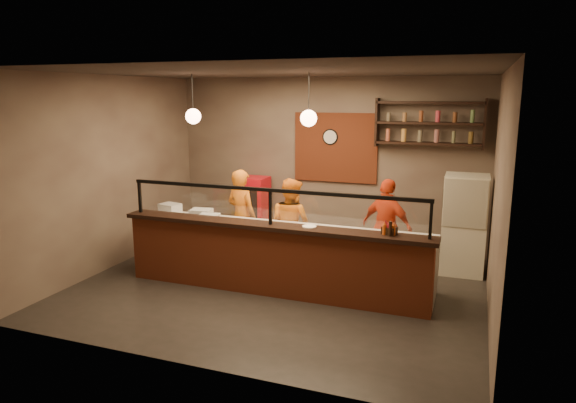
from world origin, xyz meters
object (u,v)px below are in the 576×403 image
at_px(cook_left, 242,217).
at_px(cook_mid, 291,225).
at_px(pizza_dough, 273,227).
at_px(red_cooler, 254,209).
at_px(fridge, 464,224).
at_px(condiment_caddy, 389,231).
at_px(cook_right, 387,227).
at_px(wall_clock, 330,137).
at_px(pepper_mill, 390,229).

bearing_deg(cook_left, cook_mid, -167.89).
bearing_deg(pizza_dough, red_cooler, 121.06).
xyz_separation_m(cook_left, cook_mid, (0.93, -0.08, -0.04)).
bearing_deg(fridge, condiment_caddy, -116.14).
relative_size(cook_mid, fridge, 0.95).
distance_m(cook_right, pizza_dough, 1.91).
bearing_deg(cook_left, wall_clock, -108.45).
bearing_deg(wall_clock, pizza_dough, -95.42).
xyz_separation_m(cook_mid, red_cooler, (-1.28, 1.35, -0.13)).
bearing_deg(cook_left, fridge, -150.95).
relative_size(cook_left, fridge, 1.01).
relative_size(wall_clock, pizza_dough, 0.58).
distance_m(cook_left, cook_right, 2.47).
distance_m(wall_clock, cook_right, 2.25).
height_order(cook_left, fridge, cook_left).
bearing_deg(condiment_caddy, fridge, 64.45).
distance_m(condiment_caddy, pepper_mill, 0.10).
relative_size(cook_mid, red_cooler, 1.20).
xyz_separation_m(wall_clock, condiment_caddy, (1.59, -2.70, -0.99)).
bearing_deg(red_cooler, fridge, -6.59).
bearing_deg(condiment_caddy, cook_right, 100.30).
height_order(cook_left, cook_mid, cook_left).
xyz_separation_m(cook_left, pizza_dough, (0.89, -0.79, 0.08)).
height_order(cook_left, condiment_caddy, cook_left).
bearing_deg(cook_mid, fridge, -139.62).
xyz_separation_m(cook_mid, condiment_caddy, (1.78, -1.05, 0.33)).
xyz_separation_m(cook_mid, fridge, (2.69, 0.86, 0.04)).
bearing_deg(fridge, wall_clock, 161.70).
bearing_deg(wall_clock, pepper_mill, -59.98).
xyz_separation_m(red_cooler, condiment_caddy, (3.05, -2.39, 0.46)).
distance_m(cook_right, fridge, 1.26).
distance_m(cook_mid, pepper_mill, 2.16).
height_order(fridge, pepper_mill, fridge).
xyz_separation_m(fridge, pizza_dough, (-2.72, -1.57, 0.09)).
relative_size(pizza_dough, pepper_mill, 2.59).
xyz_separation_m(condiment_caddy, pepper_mill, (0.02, -0.09, 0.05)).
distance_m(cook_mid, condiment_caddy, 2.09).
bearing_deg(pizza_dough, wall_clock, 84.58).
xyz_separation_m(wall_clock, cook_left, (-1.12, -1.58, -1.28)).
distance_m(cook_right, pepper_mill, 1.61).
bearing_deg(cook_left, red_cooler, -57.91).
height_order(cook_mid, red_cooler, cook_mid).
height_order(pizza_dough, condiment_caddy, condiment_caddy).
bearing_deg(pepper_mill, fridge, 66.03).
bearing_deg(cook_left, condiment_caddy, 174.32).
bearing_deg(condiment_caddy, wall_clock, 120.44).
height_order(condiment_caddy, pepper_mill, pepper_mill).
bearing_deg(cook_left, cook_right, -155.65).
xyz_separation_m(cook_mid, pizza_dough, (-0.03, -0.71, 0.13)).
relative_size(cook_right, red_cooler, 1.21).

